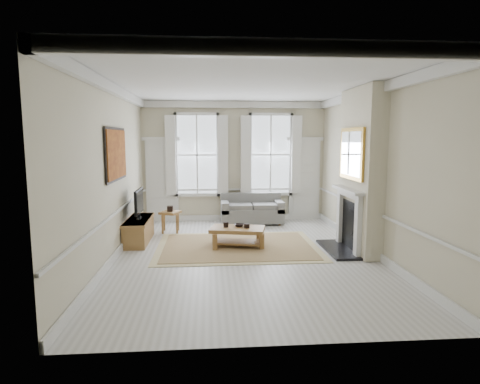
{
  "coord_description": "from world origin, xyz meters",
  "views": [
    {
      "loc": [
        -0.72,
        -7.88,
        2.36
      ],
      "look_at": [
        -0.08,
        0.4,
        1.25
      ],
      "focal_mm": 30.0,
      "sensor_mm": 36.0,
      "label": 1
    }
  ],
  "objects": [
    {
      "name": "floor",
      "position": [
        0.0,
        0.0,
        0.0
      ],
      "size": [
        7.2,
        7.2,
        0.0
      ],
      "primitive_type": "plane",
      "color": "#B7B5AD",
      "rests_on": "ground"
    },
    {
      "name": "ceiling",
      "position": [
        0.0,
        0.0,
        3.4
      ],
      "size": [
        7.2,
        7.2,
        0.0
      ],
      "primitive_type": "plane",
      "rotation": [
        3.14,
        0.0,
        0.0
      ],
      "color": "white",
      "rests_on": "back_wall"
    },
    {
      "name": "back_wall",
      "position": [
        0.0,
        3.6,
        1.7
      ],
      "size": [
        5.2,
        0.0,
        5.2
      ],
      "primitive_type": "plane",
      "rotation": [
        1.57,
        0.0,
        0.0
      ],
      "color": "beige",
      "rests_on": "floor"
    },
    {
      "name": "left_wall",
      "position": [
        -2.6,
        0.0,
        1.7
      ],
      "size": [
        0.0,
        7.2,
        7.2
      ],
      "primitive_type": "plane",
      "rotation": [
        1.57,
        0.0,
        1.57
      ],
      "color": "beige",
      "rests_on": "floor"
    },
    {
      "name": "right_wall",
      "position": [
        2.6,
        0.0,
        1.7
      ],
      "size": [
        0.0,
        7.2,
        7.2
      ],
      "primitive_type": "plane",
      "rotation": [
        1.57,
        0.0,
        -1.57
      ],
      "color": "beige",
      "rests_on": "floor"
    },
    {
      "name": "window_left",
      "position": [
        -1.05,
        3.55,
        1.9
      ],
      "size": [
        1.26,
        0.2,
        2.2
      ],
      "primitive_type": null,
      "color": "#B2BCC6",
      "rests_on": "back_wall"
    },
    {
      "name": "window_right",
      "position": [
        1.05,
        3.55,
        1.9
      ],
      "size": [
        1.26,
        0.2,
        2.2
      ],
      "primitive_type": null,
      "color": "#B2BCC6",
      "rests_on": "back_wall"
    },
    {
      "name": "door_left",
      "position": [
        -2.05,
        3.56,
        1.15
      ],
      "size": [
        0.9,
        0.08,
        2.3
      ],
      "primitive_type": "cube",
      "color": "silver",
      "rests_on": "floor"
    },
    {
      "name": "door_right",
      "position": [
        2.05,
        3.56,
        1.15
      ],
      "size": [
        0.9,
        0.08,
        2.3
      ],
      "primitive_type": "cube",
      "color": "silver",
      "rests_on": "floor"
    },
    {
      "name": "painting",
      "position": [
        -2.56,
        0.3,
        2.05
      ],
      "size": [
        0.05,
        1.66,
        1.06
      ],
      "primitive_type": "cube",
      "color": "#B6661F",
      "rests_on": "left_wall"
    },
    {
      "name": "chimney_breast",
      "position": [
        2.43,
        0.2,
        1.7
      ],
      "size": [
        0.35,
        1.7,
        3.38
      ],
      "primitive_type": "cube",
      "color": "beige",
      "rests_on": "floor"
    },
    {
      "name": "hearth",
      "position": [
        2.0,
        0.2,
        0.03
      ],
      "size": [
        0.55,
        1.5,
        0.05
      ],
      "primitive_type": "cube",
      "color": "black",
      "rests_on": "floor"
    },
    {
      "name": "fireplace",
      "position": [
        2.2,
        0.2,
        0.73
      ],
      "size": [
        0.21,
        1.45,
        1.33
      ],
      "color": "silver",
      "rests_on": "floor"
    },
    {
      "name": "mirror",
      "position": [
        2.21,
        0.2,
        2.05
      ],
      "size": [
        0.06,
        1.26,
        1.06
      ],
      "primitive_type": "cube",
      "color": "#B78932",
      "rests_on": "chimney_breast"
    },
    {
      "name": "sofa",
      "position": [
        0.46,
        3.11,
        0.35
      ],
      "size": [
        1.71,
        0.83,
        0.83
      ],
      "color": "slate",
      "rests_on": "floor"
    },
    {
      "name": "side_table",
      "position": [
        -1.71,
        2.2,
        0.42
      ],
      "size": [
        0.58,
        0.58,
        0.53
      ],
      "rotation": [
        0.0,
        0.0,
        -0.44
      ],
      "color": "brown",
      "rests_on": "floor"
    },
    {
      "name": "rug",
      "position": [
        -0.11,
        0.65,
        0.01
      ],
      "size": [
        3.5,
        2.6,
        0.02
      ],
      "primitive_type": "cube",
      "color": "#A07D52",
      "rests_on": "floor"
    },
    {
      "name": "coffee_table",
      "position": [
        -0.11,
        0.65,
        0.35
      ],
      "size": [
        1.28,
        0.91,
        0.43
      ],
      "rotation": [
        0.0,
        0.0,
        -0.21
      ],
      "color": "brown",
      "rests_on": "rug"
    },
    {
      "name": "ceramic_pot_a",
      "position": [
        -0.36,
        0.7,
        0.49
      ],
      "size": [
        0.11,
        0.11,
        0.11
      ],
      "primitive_type": "cylinder",
      "color": "black",
      "rests_on": "coffee_table"
    },
    {
      "name": "ceramic_pot_b",
      "position": [
        0.09,
        0.6,
        0.48
      ],
      "size": [
        0.13,
        0.13,
        0.09
      ],
      "primitive_type": "cylinder",
      "color": "black",
      "rests_on": "coffee_table"
    },
    {
      "name": "bowl",
      "position": [
        -0.06,
        0.75,
        0.46
      ],
      "size": [
        0.28,
        0.28,
        0.05
      ],
      "primitive_type": "imported",
      "rotation": [
        0.0,
        0.0,
        -0.36
      ],
      "color": "black",
      "rests_on": "coffee_table"
    },
    {
      "name": "tv_stand",
      "position": [
        -2.34,
        1.27,
        0.27
      ],
      "size": [
        0.48,
        1.51,
        0.54
      ],
      "primitive_type": "cube",
      "color": "brown",
      "rests_on": "floor"
    },
    {
      "name": "tv",
      "position": [
        -2.32,
        1.27,
        0.93
      ],
      "size": [
        0.08,
        0.9,
        0.68
      ],
      "color": "black",
      "rests_on": "tv_stand"
    }
  ]
}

